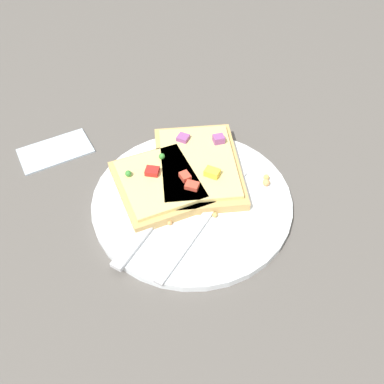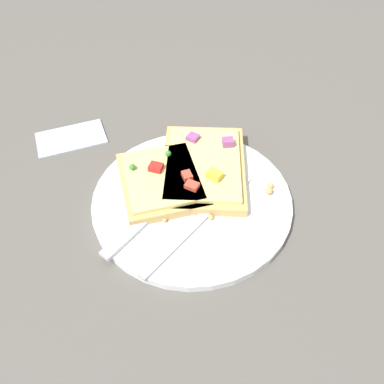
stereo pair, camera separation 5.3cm
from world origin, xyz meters
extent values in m
plane|color=#56514C|center=(0.00, 0.00, 0.00)|extent=(4.00, 4.00, 0.00)
cylinder|color=white|center=(0.00, 0.00, 0.01)|extent=(0.29, 0.29, 0.01)
cube|color=silver|center=(-0.04, -0.07, 0.01)|extent=(0.13, 0.08, 0.01)
cube|color=silver|center=(0.04, -0.02, 0.01)|extent=(0.06, 0.05, 0.01)
cube|color=silver|center=(0.08, -0.01, 0.01)|extent=(0.03, 0.02, 0.00)
cube|color=silver|center=(0.08, 0.00, 0.01)|extent=(0.03, 0.02, 0.00)
cube|color=silver|center=(0.07, 0.00, 0.01)|extent=(0.03, 0.02, 0.00)
cube|color=silver|center=(0.07, 0.01, 0.01)|extent=(0.03, 0.02, 0.00)
cube|color=silver|center=(-0.11, -0.04, 0.01)|extent=(0.07, 0.05, 0.01)
cube|color=silver|center=(-0.03, 0.01, 0.01)|extent=(0.11, 0.08, 0.00)
cube|color=tan|center=(0.04, 0.04, 0.02)|extent=(0.19, 0.21, 0.01)
cube|color=#E5CC7A|center=(0.04, 0.04, 0.03)|extent=(0.16, 0.19, 0.01)
cube|color=yellow|center=(0.04, 0.01, 0.04)|extent=(0.02, 0.03, 0.01)
cube|color=#D14733|center=(0.00, 0.00, 0.04)|extent=(0.02, 0.02, 0.01)
cube|color=#934C8E|center=(0.04, 0.10, 0.04)|extent=(0.02, 0.02, 0.01)
cube|color=#934C8E|center=(0.08, 0.06, 0.04)|extent=(0.02, 0.02, 0.01)
cube|color=tan|center=(-0.03, 0.04, 0.02)|extent=(0.13, 0.15, 0.01)
cube|color=#E5CC7A|center=(-0.03, 0.04, 0.03)|extent=(0.12, 0.13, 0.01)
cube|color=#D14733|center=(0.00, 0.02, 0.04)|extent=(0.01, 0.02, 0.01)
sphere|color=#388433|center=(-0.01, 0.07, 0.04)|extent=(0.01, 0.01, 0.01)
cube|color=red|center=(-0.04, 0.05, 0.04)|extent=(0.03, 0.02, 0.01)
sphere|color=#388433|center=(-0.07, 0.07, 0.04)|extent=(0.01, 0.01, 0.01)
sphere|color=tan|center=(0.11, -0.03, 0.02)|extent=(0.01, 0.01, 0.01)
sphere|color=tan|center=(-0.01, 0.03, 0.02)|extent=(0.01, 0.01, 0.01)
sphere|color=tan|center=(-0.05, -0.03, 0.02)|extent=(0.01, 0.01, 0.01)
sphere|color=tan|center=(0.11, -0.02, 0.02)|extent=(0.01, 0.01, 0.01)
sphere|color=tan|center=(0.01, -0.05, 0.02)|extent=(0.01, 0.01, 0.01)
cube|color=silver|center=(-0.14, 0.21, 0.00)|extent=(0.11, 0.07, 0.01)
camera|label=1|loc=(-0.18, -0.31, 0.42)|focal=35.00mm
camera|label=2|loc=(-0.13, -0.33, 0.42)|focal=35.00mm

